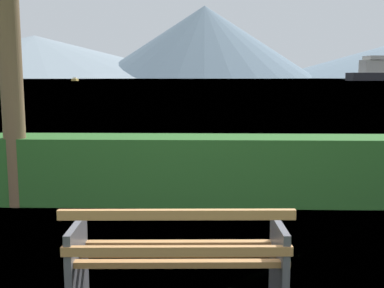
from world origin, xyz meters
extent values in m
plane|color=slate|center=(0.00, 307.49, 0.00)|extent=(620.00, 620.00, 0.00)
cube|color=#A0703F|center=(0.01, -0.19, 0.45)|extent=(1.55, 0.12, 0.04)
cube|color=#A0703F|center=(0.00, 0.00, 0.45)|extent=(1.55, 0.12, 0.04)
cube|color=#A0703F|center=(-0.01, 0.19, 0.45)|extent=(1.55, 0.12, 0.04)
cube|color=#A0703F|center=(0.01, -0.27, 0.57)|extent=(1.54, 0.10, 0.06)
cube|color=#A0703F|center=(0.01, -0.31, 0.84)|extent=(1.54, 0.10, 0.06)
cube|color=#4C4C51|center=(-0.73, -0.04, 0.34)|extent=(0.07, 0.51, 0.68)
cube|color=#4C4C51|center=(0.73, 0.00, 0.34)|extent=(0.07, 0.51, 0.68)
cube|color=#285B23|center=(0.00, 3.06, 0.46)|extent=(9.47, 0.72, 0.91)
cylinder|color=brown|center=(-2.33, 2.83, 2.10)|extent=(0.29, 0.29, 4.20)
cube|color=beige|center=(73.48, 202.00, 6.12)|extent=(12.02, 8.70, 5.44)
cube|color=beige|center=(73.48, 202.00, 9.69)|extent=(8.78, 9.11, 1.70)
cube|color=gold|center=(-53.55, 190.38, 0.43)|extent=(2.37, 5.51, 0.85)
cube|color=silver|center=(-53.55, 190.38, 1.13)|extent=(1.54, 2.03, 0.56)
cone|color=gray|center=(-212.46, 585.35, 26.27)|extent=(429.78, 429.78, 52.53)
cone|color=slate|center=(0.00, 539.90, 40.61)|extent=(251.11, 251.11, 81.22)
camera|label=1|loc=(0.19, -3.24, 1.72)|focal=43.66mm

